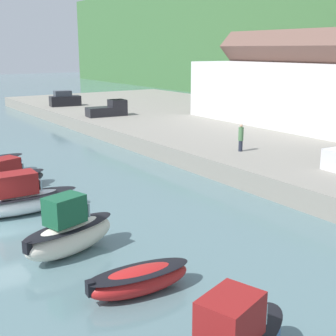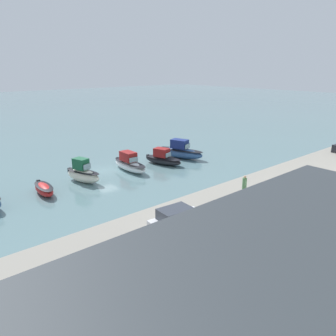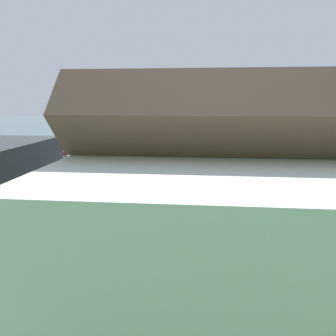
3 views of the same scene
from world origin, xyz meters
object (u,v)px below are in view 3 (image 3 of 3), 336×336
at_px(moored_boat_1, 215,167).
at_px(moored_boat_2, 179,165).
at_px(moored_boat_5, 62,163).
at_px(moored_boat_0, 244,165).
at_px(parked_car_1, 71,187).
at_px(person_on_quay, 175,184).
at_px(moored_boat_3, 134,163).
at_px(moored_boat_4, 99,167).

xyz_separation_m(moored_boat_1, moored_boat_2, (5.17, -0.58, 0.10)).
height_order(moored_boat_1, moored_boat_5, moored_boat_5).
distance_m(moored_boat_0, parked_car_1, 26.22).
xyz_separation_m(moored_boat_0, parked_car_1, (17.95, 19.06, 1.35)).
bearing_deg(moored_boat_1, person_on_quay, 58.00).
xyz_separation_m(moored_boat_0, moored_boat_3, (16.04, 0.38, 0.04)).
distance_m(moored_boat_2, moored_boat_5, 17.40).
bearing_deg(moored_boat_5, moored_boat_3, 164.90).
distance_m(moored_boat_1, parked_car_1, 22.96).
xyz_separation_m(moored_boat_5, parked_car_1, (-8.77, 18.14, 1.36)).
xyz_separation_m(moored_boat_1, person_on_quay, (4.38, 16.97, 1.75)).
bearing_deg(moored_boat_1, moored_boat_0, 172.93).
distance_m(moored_boat_0, moored_boat_4, 21.02).
distance_m(moored_boat_3, moored_boat_5, 10.70).
height_order(moored_boat_3, parked_car_1, parked_car_1).
distance_m(moored_boat_4, parked_car_1, 18.20).
height_order(moored_boat_0, moored_boat_3, moored_boat_3).
relative_size(moored_boat_4, person_on_quay, 2.06).
relative_size(moored_boat_2, moored_boat_5, 1.20).
relative_size(moored_boat_0, moored_boat_1, 1.22).
height_order(moored_boat_1, person_on_quay, person_on_quay).
bearing_deg(moored_boat_4, moored_boat_0, -172.76).
height_order(moored_boat_3, moored_boat_5, moored_boat_3).
height_order(moored_boat_4, moored_boat_5, moored_boat_5).
bearing_deg(person_on_quay, moored_boat_3, -66.63).
relative_size(moored_boat_3, moored_boat_5, 0.96).
bearing_deg(moored_boat_3, moored_boat_2, 164.52).
xyz_separation_m(moored_boat_4, person_on_quay, (-12.44, 16.54, 1.97)).
relative_size(moored_boat_2, moored_boat_3, 1.25).
height_order(moored_boat_1, moored_boat_2, moored_boat_2).
relative_size(moored_boat_0, moored_boat_3, 1.40).
bearing_deg(moored_boat_0, parked_car_1, 28.48).
bearing_deg(moored_boat_2, moored_boat_1, 174.22).
height_order(moored_boat_0, moored_boat_1, moored_boat_0).
height_order(moored_boat_3, person_on_quay, person_on_quay).
distance_m(moored_boat_1, person_on_quay, 17.61).
height_order(moored_boat_3, moored_boat_4, moored_boat_3).
distance_m(moored_boat_2, person_on_quay, 17.65).
xyz_separation_m(moored_boat_2, parked_car_1, (8.62, 18.88, 1.47)).
xyz_separation_m(moored_boat_0, person_on_quay, (8.54, 17.73, 1.53)).
height_order(moored_boat_5, person_on_quay, person_on_quay).
distance_m(moored_boat_0, moored_boat_1, 4.24).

